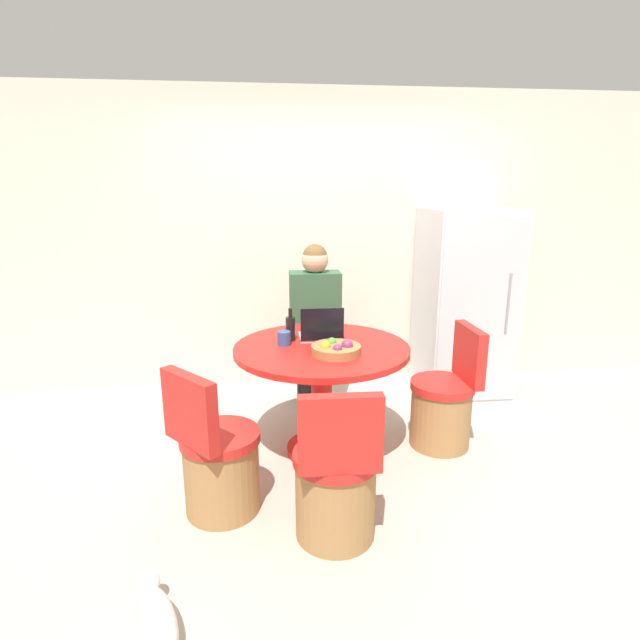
# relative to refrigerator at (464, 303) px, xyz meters

# --- Properties ---
(ground_plane) EXTENTS (12.00, 12.00, 0.00)m
(ground_plane) POSITION_rel_refrigerator_xyz_m (-1.30, -1.17, -0.80)
(ground_plane) COLOR #B2A899
(wall_back) EXTENTS (7.00, 0.06, 2.60)m
(wall_back) POSITION_rel_refrigerator_xyz_m (-1.30, 0.40, 0.50)
(wall_back) COLOR beige
(wall_back) RESTS_ON ground_plane
(refrigerator) EXTENTS (0.72, 0.72, 1.61)m
(refrigerator) POSITION_rel_refrigerator_xyz_m (0.00, 0.00, 0.00)
(refrigerator) COLOR silver
(refrigerator) RESTS_ON ground_plane
(dining_table) EXTENTS (1.15, 1.15, 0.77)m
(dining_table) POSITION_rel_refrigerator_xyz_m (-1.36, -0.96, -0.22)
(dining_table) COLOR red
(dining_table) RESTS_ON ground_plane
(chair_right_side) EXTENTS (0.44, 0.44, 0.86)m
(chair_right_side) POSITION_rel_refrigerator_xyz_m (-0.49, -0.94, -0.51)
(chair_right_side) COLOR #9E7042
(chair_right_side) RESTS_ON ground_plane
(chair_near_camera) EXTENTS (0.44, 0.44, 0.86)m
(chair_near_camera) POSITION_rel_refrigerator_xyz_m (-1.38, -1.83, -0.51)
(chair_near_camera) COLOR #9E7042
(chair_near_camera) RESTS_ON ground_plane
(chair_near_left_corner) EXTENTS (0.51, 0.51, 0.86)m
(chair_near_left_corner) POSITION_rel_refrigerator_xyz_m (-2.00, -1.54, -0.51)
(chair_near_left_corner) COLOR #9E7042
(chair_near_left_corner) RESTS_ON ground_plane
(person_seated) EXTENTS (0.40, 0.37, 1.35)m
(person_seated) POSITION_rel_refrigerator_xyz_m (-1.32, -0.16, -0.06)
(person_seated) COLOR #2D2D38
(person_seated) RESTS_ON ground_plane
(laptop) EXTENTS (0.29, 0.23, 0.24)m
(laptop) POSITION_rel_refrigerator_xyz_m (-1.35, -0.82, 0.02)
(laptop) COLOR #B7B7BC
(laptop) RESTS_ON dining_table
(fruit_bowl) EXTENTS (0.31, 0.31, 0.10)m
(fruit_bowl) POSITION_rel_refrigerator_xyz_m (-1.29, -1.13, -0.00)
(fruit_bowl) COLOR olive
(fruit_bowl) RESTS_ON dining_table
(coffee_cup) EXTENTS (0.09, 0.09, 0.09)m
(coffee_cup) POSITION_rel_refrigerator_xyz_m (-1.60, -0.91, 0.01)
(coffee_cup) COLOR #2D4C84
(coffee_cup) RESTS_ON dining_table
(bottle) EXTENTS (0.06, 0.06, 0.22)m
(bottle) POSITION_rel_refrigerator_xyz_m (-1.55, -0.81, 0.05)
(bottle) COLOR black
(bottle) RESTS_ON dining_table
(cat) EXTENTS (0.26, 0.46, 0.17)m
(cat) POSITION_rel_refrigerator_xyz_m (-2.18, -2.35, -0.72)
(cat) COLOR white
(cat) RESTS_ON ground_plane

